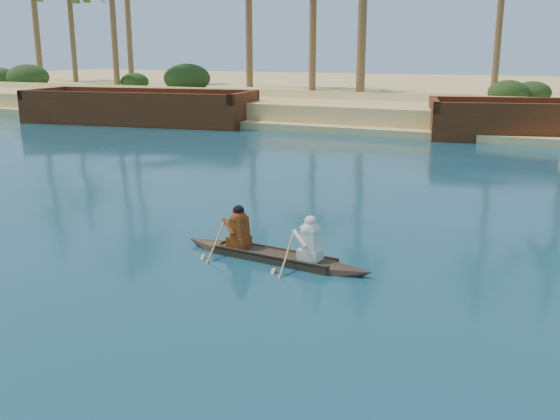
% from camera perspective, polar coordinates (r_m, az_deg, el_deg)
% --- Properties ---
extents(canoe, '(4.40, 0.93, 1.20)m').
position_cam_1_polar(canoe, '(12.70, -0.60, -3.61)').
color(canoe, '#332B1C').
rests_on(canoe, ground).
extents(barge_left, '(14.07, 6.63, 2.25)m').
position_cam_1_polar(barge_left, '(38.41, -12.70, 8.96)').
color(barge_left, '#612914').
rests_on(barge_left, ground).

